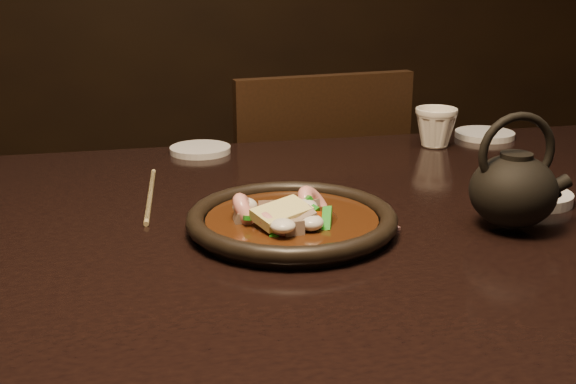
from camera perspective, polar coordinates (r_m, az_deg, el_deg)
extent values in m
cube|color=black|center=(0.99, 4.24, -3.23)|extent=(1.60, 0.90, 0.04)
cube|color=black|center=(1.77, 0.55, -4.26)|extent=(0.45, 0.45, 0.04)
cylinder|color=black|center=(2.06, 3.33, -7.67)|extent=(0.03, 0.03, 0.40)
cylinder|color=black|center=(1.79, 7.40, -11.91)|extent=(0.03, 0.03, 0.40)
cylinder|color=black|center=(1.97, -5.68, -9.00)|extent=(0.03, 0.03, 0.40)
cylinder|color=black|center=(1.69, -2.96, -13.81)|extent=(0.03, 0.03, 0.40)
cube|color=black|center=(1.53, 2.87, 1.33)|extent=(0.39, 0.07, 0.43)
cylinder|color=black|center=(0.93, 0.30, -2.76)|extent=(0.25, 0.25, 0.01)
torus|color=black|center=(0.93, 0.30, -2.09)|extent=(0.27, 0.27, 0.02)
cylinder|color=black|center=(0.93, 0.30, -2.31)|extent=(0.22, 0.22, 0.01)
ellipsoid|color=black|center=(0.93, 0.30, -2.31)|extent=(0.12, 0.12, 0.03)
torus|color=#EDA295|center=(0.93, -3.14, -1.86)|extent=(0.05, 0.06, 0.06)
torus|color=#EDA295|center=(0.89, -0.59, -2.80)|extent=(0.06, 0.06, 0.05)
torus|color=#EDA295|center=(0.96, 2.13, -1.20)|extent=(0.07, 0.07, 0.06)
cube|color=gray|center=(0.89, 1.39, -2.14)|extent=(0.03, 0.03, 0.03)
cube|color=gray|center=(0.92, -1.39, -1.31)|extent=(0.03, 0.04, 0.03)
cube|color=gray|center=(0.92, -3.51, -2.22)|extent=(0.03, 0.03, 0.03)
cube|color=gray|center=(0.96, 1.59, -1.30)|extent=(0.04, 0.04, 0.03)
cube|color=gray|center=(0.93, -0.07, -1.79)|extent=(0.03, 0.03, 0.03)
cube|color=gray|center=(0.88, 0.34, -2.83)|extent=(0.03, 0.03, 0.02)
cylinder|color=#E54007|center=(0.92, 0.27, -1.54)|extent=(0.06, 0.06, 0.02)
cylinder|color=#E54007|center=(0.94, 1.88, -1.85)|extent=(0.06, 0.06, 0.02)
cylinder|color=#E54007|center=(0.90, -1.33, -2.49)|extent=(0.05, 0.04, 0.04)
cylinder|color=#E54007|center=(0.91, -0.91, -1.52)|extent=(0.05, 0.03, 0.04)
cylinder|color=#E54007|center=(0.90, 2.14, -2.36)|extent=(0.05, 0.05, 0.04)
cube|color=#1B7716|center=(0.91, 1.39, -1.87)|extent=(0.04, 0.03, 0.02)
cube|color=#1B7716|center=(0.93, 0.95, -1.18)|extent=(0.04, 0.02, 0.03)
cube|color=#1B7716|center=(0.88, -0.96, -2.83)|extent=(0.02, 0.04, 0.02)
cube|color=#1B7716|center=(0.90, 3.08, -2.17)|extent=(0.02, 0.04, 0.03)
cube|color=#1B7716|center=(0.91, -3.37, -2.01)|extent=(0.02, 0.04, 0.02)
cube|color=#1B7716|center=(0.89, 0.47, -2.49)|extent=(0.03, 0.04, 0.02)
ellipsoid|color=beige|center=(0.92, 0.06, -1.88)|extent=(0.04, 0.03, 0.03)
ellipsoid|color=beige|center=(0.93, 1.49, -1.21)|extent=(0.03, 0.04, 0.02)
ellipsoid|color=beige|center=(0.88, 1.82, -2.42)|extent=(0.03, 0.03, 0.02)
ellipsoid|color=beige|center=(0.93, 0.50, -1.72)|extent=(0.04, 0.03, 0.02)
ellipsoid|color=beige|center=(0.91, -1.32, -2.23)|extent=(0.03, 0.03, 0.03)
ellipsoid|color=beige|center=(0.86, -0.41, -2.69)|extent=(0.03, 0.03, 0.02)
ellipsoid|color=beige|center=(0.94, -3.40, -1.18)|extent=(0.03, 0.02, 0.02)
cube|color=#F0E48F|center=(0.89, -0.50, -1.69)|extent=(0.08, 0.07, 0.03)
cylinder|color=silver|center=(1.10, 18.85, -0.37)|extent=(0.11, 0.11, 0.02)
cylinder|color=silver|center=(1.32, -6.95, 3.35)|extent=(0.11, 0.11, 0.01)
cylinder|color=silver|center=(1.48, 15.27, 4.41)|extent=(0.12, 0.12, 0.01)
imported|color=white|center=(1.37, 11.59, 5.13)|extent=(0.09, 0.09, 0.08)
cylinder|color=tan|center=(1.08, -10.84, -0.32)|extent=(0.03, 0.24, 0.01)
cylinder|color=tan|center=(1.09, -10.82, -0.12)|extent=(0.03, 0.24, 0.01)
cube|color=#965C5C|center=(0.97, 2.05, -2.17)|extent=(0.20, 0.20, 0.00)
ellipsoid|color=black|center=(0.97, 17.36, 0.08)|extent=(0.11, 0.11, 0.10)
cylinder|color=black|center=(0.96, 17.59, 2.47)|extent=(0.04, 0.04, 0.02)
cylinder|color=black|center=(1.00, 20.18, 0.28)|extent=(0.05, 0.02, 0.04)
torus|color=black|center=(0.96, 17.64, 3.01)|extent=(0.10, 0.01, 0.10)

